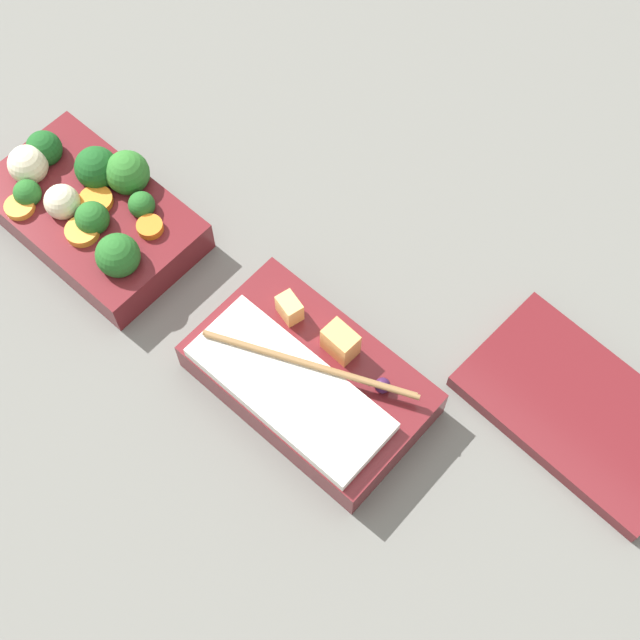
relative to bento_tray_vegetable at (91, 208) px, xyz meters
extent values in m
plane|color=slate|center=(0.14, 0.01, -0.03)|extent=(3.00, 3.00, 0.00)
cube|color=maroon|center=(0.00, 0.00, -0.01)|extent=(0.21, 0.13, 0.04)
sphere|color=#19511E|center=(-0.07, 0.01, 0.02)|extent=(0.04, 0.04, 0.04)
sphere|color=#236023|center=(0.05, 0.03, 0.02)|extent=(0.03, 0.03, 0.03)
sphere|color=#236023|center=(0.07, -0.02, 0.02)|extent=(0.04, 0.04, 0.04)
sphere|color=#19511E|center=(-0.02, 0.03, 0.02)|extent=(0.04, 0.04, 0.04)
sphere|color=#2D7028|center=(0.01, 0.05, 0.02)|extent=(0.04, 0.04, 0.04)
sphere|color=#236023|center=(0.02, -0.01, 0.02)|extent=(0.03, 0.03, 0.03)
sphere|color=#236023|center=(-0.05, -0.03, 0.02)|extent=(0.03, 0.03, 0.03)
cylinder|color=orange|center=(0.07, 0.02, 0.01)|extent=(0.03, 0.03, 0.01)
cylinder|color=orange|center=(-0.04, -0.05, 0.01)|extent=(0.04, 0.04, 0.01)
cylinder|color=orange|center=(0.02, -0.03, 0.01)|extent=(0.04, 0.04, 0.01)
cylinder|color=orange|center=(0.01, 0.01, 0.01)|extent=(0.04, 0.04, 0.01)
sphere|color=beige|center=(-0.07, -0.01, 0.02)|extent=(0.04, 0.04, 0.04)
sphere|color=beige|center=(-0.01, -0.02, 0.02)|extent=(0.03, 0.03, 0.03)
cube|color=maroon|center=(0.28, 0.01, -0.01)|extent=(0.21, 0.13, 0.04)
cube|color=white|center=(0.28, -0.01, 0.02)|extent=(0.19, 0.07, 0.01)
cube|color=#EAB266|center=(0.23, 0.04, 0.02)|extent=(0.03, 0.02, 0.02)
cube|color=#F4A356|center=(0.29, 0.04, 0.02)|extent=(0.03, 0.02, 0.03)
sphere|color=#381942|center=(0.34, 0.04, 0.02)|extent=(0.01, 0.01, 0.01)
cylinder|color=olive|center=(0.28, 0.01, 0.02)|extent=(0.18, 0.08, 0.01)
cylinder|color=olive|center=(0.28, 0.02, 0.02)|extent=(0.18, 0.08, 0.01)
cube|color=maroon|center=(0.48, 0.15, -0.02)|extent=(0.21, 0.13, 0.02)
camera|label=1|loc=(0.50, -0.22, 0.73)|focal=50.00mm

